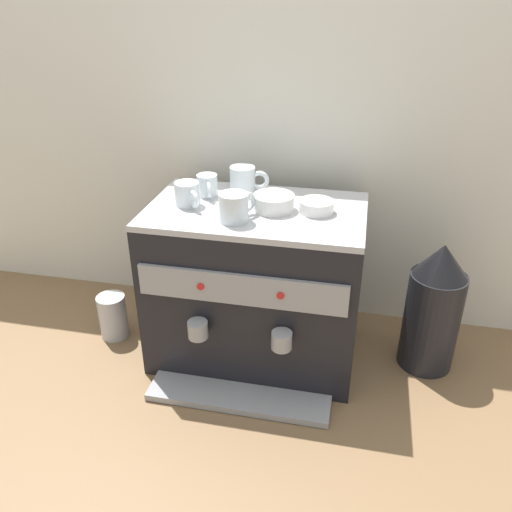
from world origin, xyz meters
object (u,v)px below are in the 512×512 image
object	(u,v)px
espresso_machine	(256,285)
ceramic_cup_2	(207,186)
ceramic_cup_0	(235,207)
ceramic_bowl_0	(274,203)
ceramic_bowl_1	(316,207)
ceramic_cup_1	(188,194)
milk_pitcher	(113,316)
coffee_grinder	(433,308)
ceramic_cup_3	(244,180)

from	to	relation	value
espresso_machine	ceramic_cup_2	xyz separation A→B (m)	(-0.16, 0.07, 0.28)
ceramic_cup_0	ceramic_bowl_0	xyz separation A→B (m)	(0.09, 0.09, -0.02)
ceramic_cup_0	ceramic_bowl_1	bearing A→B (deg)	26.14
espresso_machine	ceramic_cup_1	distance (m)	0.34
ceramic_cup_0	ceramic_bowl_0	distance (m)	0.13
espresso_machine	ceramic_cup_2	distance (m)	0.33
espresso_machine	ceramic_bowl_0	xyz separation A→B (m)	(0.05, 0.00, 0.27)
ceramic_cup_0	milk_pitcher	world-z (taller)	ceramic_cup_0
ceramic_bowl_1	ceramic_cup_2	bearing A→B (deg)	169.99
coffee_grinder	ceramic_cup_2	bearing A→B (deg)	178.50
ceramic_cup_1	ceramic_cup_3	world-z (taller)	ceramic_cup_3
espresso_machine	ceramic_bowl_1	distance (m)	0.32
ceramic_bowl_1	espresso_machine	bearing A→B (deg)	-176.42
ceramic_cup_3	ceramic_bowl_1	world-z (taller)	ceramic_cup_3
ceramic_cup_1	ceramic_bowl_1	distance (m)	0.36
ceramic_cup_3	ceramic_bowl_0	size ratio (longest dim) A/B	1.03
coffee_grinder	milk_pitcher	bearing A→B (deg)	-176.02
ceramic_cup_1	ceramic_cup_2	distance (m)	0.09
ceramic_bowl_0	ceramic_cup_3	bearing A→B (deg)	133.85
coffee_grinder	milk_pitcher	world-z (taller)	coffee_grinder
ceramic_cup_3	coffee_grinder	distance (m)	0.68
ceramic_cup_2	ceramic_bowl_0	size ratio (longest dim) A/B	0.79
ceramic_cup_2	milk_pitcher	bearing A→B (deg)	-164.60
ceramic_cup_0	ceramic_cup_3	bearing A→B (deg)	96.58
coffee_grinder	ceramic_cup_0	bearing A→B (deg)	-166.02
ceramic_cup_0	ceramic_bowl_1	size ratio (longest dim) A/B	1.18
ceramic_cup_3	ceramic_bowl_1	bearing A→B (deg)	-25.20
ceramic_cup_2	ceramic_bowl_1	distance (m)	0.34
ceramic_cup_2	ceramic_bowl_0	world-z (taller)	ceramic_cup_2
ceramic_cup_2	ceramic_bowl_1	world-z (taller)	ceramic_cup_2
espresso_machine	ceramic_cup_3	size ratio (longest dim) A/B	5.21
espresso_machine	coffee_grinder	xyz separation A→B (m)	(0.53, 0.05, -0.04)
ceramic_cup_2	ceramic_bowl_1	size ratio (longest dim) A/B	0.96
ceramic_bowl_0	ceramic_cup_1	bearing A→B (deg)	-175.47
ceramic_cup_2	ceramic_bowl_1	bearing A→B (deg)	-10.01
ceramic_cup_1	milk_pitcher	size ratio (longest dim) A/B	0.61
ceramic_cup_0	coffee_grinder	xyz separation A→B (m)	(0.57, 0.14, -0.33)
espresso_machine	milk_pitcher	size ratio (longest dim) A/B	4.05
ceramic_bowl_1	ceramic_cup_1	bearing A→B (deg)	-175.78
ceramic_cup_1	ceramic_cup_0	bearing A→B (deg)	-25.45
ceramic_cup_1	ceramic_bowl_1	bearing A→B (deg)	4.22
ceramic_bowl_0	milk_pitcher	bearing A→B (deg)	-177.54
ceramic_bowl_0	milk_pitcher	world-z (taller)	ceramic_bowl_0
ceramic_cup_0	espresso_machine	bearing A→B (deg)	67.83
ceramic_cup_0	milk_pitcher	xyz separation A→B (m)	(-0.45, 0.07, -0.46)
ceramic_cup_0	ceramic_bowl_1	world-z (taller)	ceramic_cup_0
espresso_machine	ceramic_cup_2	size ratio (longest dim) A/B	6.73
ceramic_cup_2	ceramic_cup_3	size ratio (longest dim) A/B	0.77
ceramic_bowl_1	coffee_grinder	xyz separation A→B (m)	(0.36, 0.04, -0.31)
ceramic_cup_3	coffee_grinder	world-z (taller)	ceramic_cup_3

